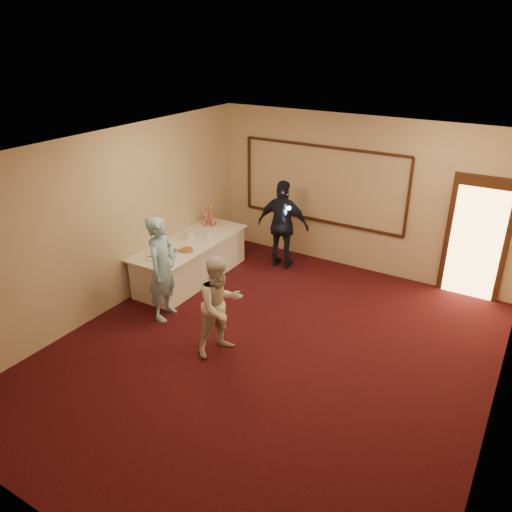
{
  "coord_description": "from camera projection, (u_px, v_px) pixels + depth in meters",
  "views": [
    {
      "loc": [
        3.01,
        -5.34,
        4.41
      ],
      "look_at": [
        -0.68,
        0.74,
        1.15
      ],
      "focal_mm": 35.0,
      "sensor_mm": 36.0,
      "label": 1
    }
  ],
  "objects": [
    {
      "name": "plate_stack_a",
      "position": [
        189.0,
        235.0,
        9.41
      ],
      "size": [
        0.2,
        0.2,
        0.16
      ],
      "color": "white",
      "rests_on": "buffet_table"
    },
    {
      "name": "doorway",
      "position": [
        476.0,
        239.0,
        8.63
      ],
      "size": [
        1.05,
        0.07,
        2.2
      ],
      "color": "#321A0F",
      "rests_on": "floor"
    },
    {
      "name": "pavlova_tray",
      "position": [
        164.0,
        253.0,
        8.67
      ],
      "size": [
        0.45,
        0.57,
        0.2
      ],
      "color": "silver",
      "rests_on": "buffet_table"
    },
    {
      "name": "floor",
      "position": [
        269.0,
        354.0,
        7.41
      ],
      "size": [
        7.0,
        7.0,
        0.0
      ],
      "primitive_type": "plane",
      "color": "black",
      "rests_on": "ground"
    },
    {
      "name": "cupcake_stand",
      "position": [
        209.0,
        217.0,
        10.1
      ],
      "size": [
        0.31,
        0.31,
        0.45
      ],
      "color": "#D95A54",
      "rests_on": "buffet_table"
    },
    {
      "name": "wall_molding",
      "position": [
        322.0,
        185.0,
        9.82
      ],
      "size": [
        3.45,
        0.04,
        1.55
      ],
      "color": "#321A0F",
      "rests_on": "room_walls"
    },
    {
      "name": "camera_flash",
      "position": [
        288.0,
        208.0,
        9.45
      ],
      "size": [
        0.08,
        0.06,
        0.05
      ],
      "primitive_type": "cube",
      "rotation": [
        0.0,
        0.0,
        0.31
      ],
      "color": "white",
      "rests_on": "guest"
    },
    {
      "name": "man",
      "position": [
        162.0,
        269.0,
        8.03
      ],
      "size": [
        0.54,
        0.71,
        1.76
      ],
      "primitive_type": "imported",
      "rotation": [
        0.0,
        0.0,
        1.77
      ],
      "color": "#8FCCEB",
      "rests_on": "floor"
    },
    {
      "name": "guest",
      "position": [
        283.0,
        225.0,
        9.78
      ],
      "size": [
        1.1,
        0.58,
        1.79
      ],
      "primitive_type": "imported",
      "rotation": [
        0.0,
        0.0,
        3.28
      ],
      "color": "black",
      "rests_on": "floor"
    },
    {
      "name": "woman",
      "position": [
        220.0,
        306.0,
        7.17
      ],
      "size": [
        0.82,
        0.91,
        1.54
      ],
      "primitive_type": "imported",
      "rotation": [
        0.0,
        0.0,
        1.19
      ],
      "color": "silver",
      "rests_on": "floor"
    },
    {
      "name": "tart",
      "position": [
        187.0,
        250.0,
        8.91
      ],
      "size": [
        0.26,
        0.26,
        0.05
      ],
      "color": "white",
      "rests_on": "buffet_table"
    },
    {
      "name": "buffet_table",
      "position": [
        191.0,
        260.0,
        9.5
      ],
      "size": [
        1.01,
        2.56,
        0.77
      ],
      "color": "white",
      "rests_on": "floor"
    },
    {
      "name": "plate_stack_b",
      "position": [
        209.0,
        234.0,
        9.49
      ],
      "size": [
        0.18,
        0.18,
        0.15
      ],
      "color": "white",
      "rests_on": "buffet_table"
    },
    {
      "name": "room_walls",
      "position": [
        271.0,
        227.0,
        6.56
      ],
      "size": [
        6.04,
        7.04,
        3.02
      ],
      "color": "beige",
      "rests_on": "floor"
    }
  ]
}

